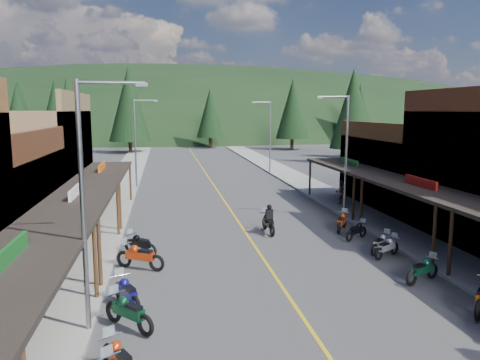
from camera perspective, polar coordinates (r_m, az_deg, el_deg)
name	(u,v)px	position (r m, az deg, el deg)	size (l,w,h in m)	color
ground	(265,262)	(22.37, 3.09, -9.92)	(220.00, 220.00, 0.00)	#38383A
centerline	(217,190)	(41.58, -2.81, -1.23)	(0.15, 90.00, 0.01)	gold
sidewalk_west	(116,192)	(41.52, -14.83, -1.43)	(3.40, 94.00, 0.15)	gray
sidewalk_east	(311,187)	(43.40, 8.68, -0.82)	(3.40, 94.00, 0.15)	gray
shop_west_3	(21,165)	(33.50, -25.16, 1.64)	(10.90, 10.20, 8.20)	brown
shop_east_3	(413,171)	(37.18, 20.37, 1.00)	(10.90, 10.20, 6.20)	#4C2D16
streetlight_0	(87,196)	(15.14, -18.13, -1.88)	(2.16, 0.18, 8.00)	gray
streetlight_1	(137,139)	(42.86, -12.47, 4.87)	(2.16, 0.18, 8.00)	gray
streetlight_2	(344,151)	(31.06, 12.59, 3.52)	(2.16, 0.18, 8.00)	gray
streetlight_3	(269,134)	(52.08, 3.55, 5.68)	(2.16, 0.18, 8.00)	gray
ridge_hill	(178,131)	(155.94, -7.62, 5.92)	(310.00, 140.00, 60.00)	black
pine_1	(55,109)	(92.77, -21.58, 8.09)	(5.88, 5.88, 12.50)	black
pine_2	(129,104)	(78.91, -13.38, 9.02)	(6.72, 6.72, 14.00)	black
pine_3	(210,113)	(87.14, -3.66, 8.18)	(5.04, 5.04, 11.00)	black
pine_4	(293,109)	(83.82, 6.43, 8.64)	(5.88, 5.88, 12.50)	black
pine_5	(352,105)	(100.43, 13.48, 8.88)	(6.72, 6.72, 14.00)	black
pine_6	(426,113)	(98.67, 21.77, 7.64)	(5.04, 5.04, 11.00)	black
pine_7	(19,109)	(100.52, -25.36, 7.86)	(5.88, 5.88, 12.50)	black
pine_8	(18,119)	(63.17, -25.47, 6.76)	(4.48, 4.48, 10.00)	black
pine_9	(360,114)	(71.67, 14.37, 7.76)	(4.93, 4.93, 10.80)	black
pine_10	(68,112)	(71.98, -20.21, 7.83)	(5.38, 5.38, 11.60)	black
pine_11	(353,109)	(63.65, 13.59, 8.44)	(5.82, 5.82, 12.40)	black
bike_west_4	(120,358)	(13.58, -14.46, -20.32)	(0.70, 2.09, 1.19)	red
bike_west_5	(129,310)	(16.15, -13.43, -15.21)	(0.75, 2.26, 1.29)	#0A361E
bike_west_6	(127,291)	(17.73, -13.60, -13.06)	(0.74, 2.21, 1.26)	navy
bike_west_7	(140,255)	(21.60, -12.10, -8.93)	(0.78, 2.34, 1.34)	#B5320C
bike_west_8	(140,243)	(23.71, -12.08, -7.54)	(0.69, 2.07, 1.18)	black
bike_east_6	(423,269)	(21.06, 21.37, -10.06)	(0.68, 2.03, 1.16)	#0E472F
bike_east_7	(387,247)	(23.88, 17.49, -7.74)	(0.64, 1.91, 1.09)	#AAAAAF
bike_east_8	(381,243)	(24.47, 16.81, -7.31)	(0.64, 1.93, 1.10)	#A5A3A9
bike_east_9	(356,230)	(26.64, 14.01, -5.94)	(0.62, 1.86, 1.06)	black
bike_east_10	(342,221)	(28.31, 12.33, -4.88)	(0.70, 2.11, 1.20)	#BA3E0D
rider_on_bike	(268,221)	(27.16, 3.49, -5.05)	(0.87, 2.33, 1.75)	black
pedestrian_east_b	(341,192)	(35.39, 12.18, -1.45)	(0.87, 0.50, 1.79)	brown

